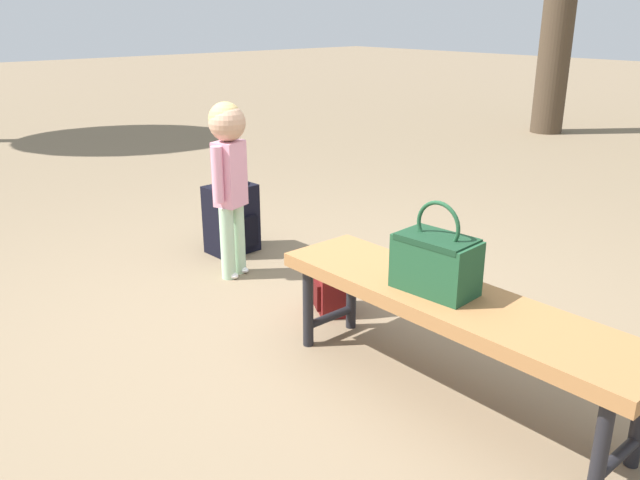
{
  "coord_description": "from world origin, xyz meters",
  "views": [
    {
      "loc": [
        -2.28,
        1.83,
        1.49
      ],
      "look_at": [
        -0.06,
        -0.11,
        0.45
      ],
      "focal_mm": 36.39,
      "sensor_mm": 36.0,
      "label": 1
    }
  ],
  "objects_px": {
    "child_standing": "(229,163)",
    "backpack_small": "(332,280)",
    "handbag": "(436,261)",
    "park_bench": "(451,309)",
    "backpack_large": "(231,214)"
  },
  "relations": [
    {
      "from": "child_standing",
      "to": "backpack_small",
      "type": "bearing_deg",
      "value": -172.02
    },
    {
      "from": "park_bench",
      "to": "child_standing",
      "type": "xyz_separation_m",
      "value": [
        1.65,
        -0.08,
        0.29
      ]
    },
    {
      "from": "child_standing",
      "to": "backpack_large",
      "type": "height_order",
      "value": "child_standing"
    },
    {
      "from": "handbag",
      "to": "child_standing",
      "type": "relative_size",
      "value": 0.36
    },
    {
      "from": "park_bench",
      "to": "child_standing",
      "type": "distance_m",
      "value": 1.68
    },
    {
      "from": "child_standing",
      "to": "backpack_small",
      "type": "distance_m",
      "value": 0.92
    },
    {
      "from": "backpack_large",
      "to": "backpack_small",
      "type": "relative_size",
      "value": 1.45
    },
    {
      "from": "handbag",
      "to": "backpack_large",
      "type": "height_order",
      "value": "handbag"
    },
    {
      "from": "park_bench",
      "to": "backpack_large",
      "type": "bearing_deg",
      "value": -8.84
    },
    {
      "from": "child_standing",
      "to": "backpack_small",
      "type": "height_order",
      "value": "child_standing"
    },
    {
      "from": "child_standing",
      "to": "backpack_small",
      "type": "relative_size",
      "value": 2.9
    },
    {
      "from": "handbag",
      "to": "park_bench",
      "type": "bearing_deg",
      "value": -167.29
    },
    {
      "from": "park_bench",
      "to": "backpack_small",
      "type": "relative_size",
      "value": 4.53
    },
    {
      "from": "park_bench",
      "to": "handbag",
      "type": "bearing_deg",
      "value": 12.71
    },
    {
      "from": "child_standing",
      "to": "handbag",
      "type": "bearing_deg",
      "value": 176.35
    }
  ]
}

